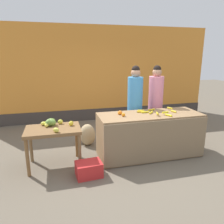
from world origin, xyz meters
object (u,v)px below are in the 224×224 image
(vendor_woman_pink_shirt, at_px, (155,104))
(vendor_woman_blue_shirt, at_px, (135,106))
(produce_sack, at_px, (88,135))
(produce_crate, at_px, (89,169))

(vendor_woman_pink_shirt, bearing_deg, vendor_woman_blue_shirt, -173.32)
(vendor_woman_pink_shirt, bearing_deg, produce_sack, 175.95)
(vendor_woman_pink_shirt, height_order, produce_sack, vendor_woman_pink_shirt)
(vendor_woman_blue_shirt, distance_m, produce_crate, 1.89)
(vendor_woman_pink_shirt, relative_size, produce_sack, 3.60)
(vendor_woman_blue_shirt, height_order, produce_crate, vendor_woman_blue_shirt)
(vendor_woman_blue_shirt, xyz_separation_m, produce_sack, (-1.08, 0.18, -0.67))
(vendor_woman_pink_shirt, xyz_separation_m, produce_sack, (-1.62, 0.11, -0.67))
(vendor_woman_pink_shirt, relative_size, produce_crate, 4.14)
(vendor_woman_blue_shirt, relative_size, produce_crate, 4.15)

